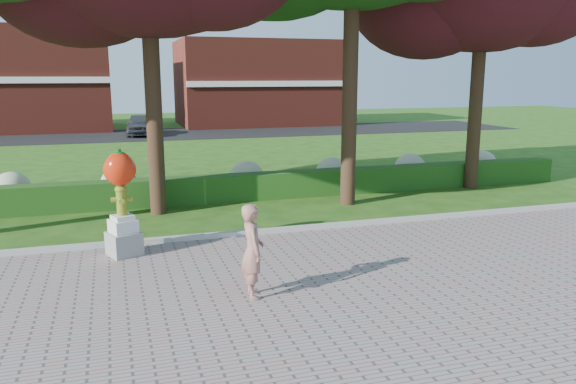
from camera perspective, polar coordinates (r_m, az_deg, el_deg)
The scene contains 10 objects.
ground at distance 10.78m, azimuth 0.52°, elevation -8.72°, with size 100.00×100.00×0.00m, color #224A12.
curb at distance 13.50m, azimuth -3.43°, elevation -4.16°, with size 40.00×0.18×0.15m, color #ADADA5.
lawn_hedge at distance 17.23m, azimuth -6.69°, elevation 0.38°, with size 24.00×0.70×0.80m, color #1E4213.
hydrangea_row at distance 18.28m, azimuth -5.53°, elevation 1.54°, with size 20.10×1.10×0.99m.
street at distance 37.92m, azimuth -12.73°, elevation 5.76°, with size 50.00×8.00×0.02m, color black.
building_left at distance 44.15m, azimuth -26.89°, elevation 10.15°, with size 14.00×8.00×7.00m, color maroon.
building_right at distance 45.01m, azimuth -3.22°, elevation 10.99°, with size 12.00×8.00×6.40m, color maroon.
hydrant_sculpture at distance 12.18m, azimuth -16.56°, elevation -0.76°, with size 0.80×0.80×2.26m.
woman at distance 9.57m, azimuth -3.63°, elevation -5.98°, with size 0.60×0.39×1.64m, color #A66D5E.
parked_car at distance 37.46m, azimuth -14.84°, elevation 6.66°, with size 1.63×4.04×1.38m, color #393B40.
Camera 1 is at (-3.12, -9.61, 3.77)m, focal length 35.00 mm.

